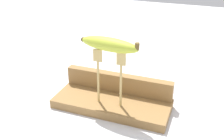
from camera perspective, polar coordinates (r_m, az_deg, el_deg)
ground_plane at (r=0.85m, az=0.00°, el=-7.70°), size 3.00×3.00×0.00m
wooden_board at (r=0.84m, az=0.00°, el=-6.94°), size 0.35×0.14×0.03m
board_backstop at (r=0.87m, az=1.33°, el=-2.64°), size 0.34×0.03×0.06m
fork_stand_center at (r=0.77m, az=-0.55°, el=-0.61°), size 0.09×0.01×0.17m
banana_raised_center at (r=0.74m, az=-0.58°, el=5.32°), size 0.18×0.06×0.04m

